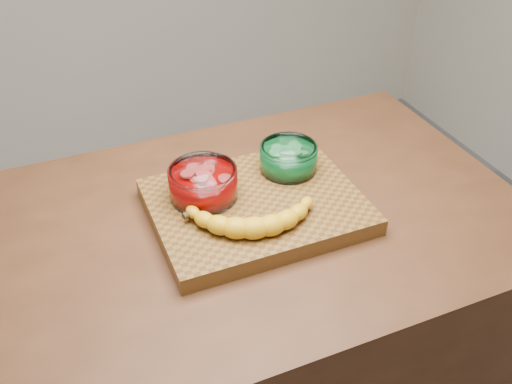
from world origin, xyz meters
name	(u,v)px	position (x,y,z in m)	size (l,w,h in m)	color
counter	(256,344)	(0.00, 0.00, 0.45)	(1.20, 0.80, 0.90)	#4B2A16
cutting_board	(256,207)	(0.00, 0.00, 0.92)	(0.45, 0.35, 0.04)	brown
bowl_red	(203,183)	(-0.10, 0.06, 0.97)	(0.15, 0.15, 0.07)	white
bowl_green	(288,158)	(0.11, 0.08, 0.97)	(0.13, 0.13, 0.06)	white
banana	(254,213)	(-0.03, -0.06, 0.96)	(0.30, 0.17, 0.04)	gold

